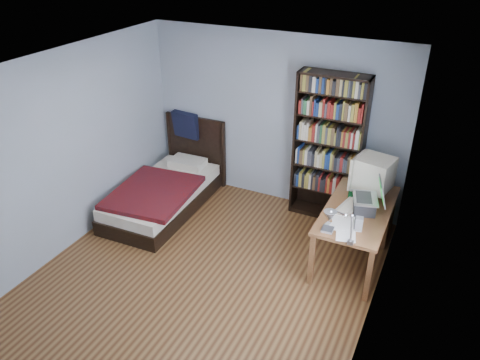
{
  "coord_description": "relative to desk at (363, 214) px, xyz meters",
  "views": [
    {
      "loc": [
        2.29,
        -3.78,
        3.71
      ],
      "look_at": [
        0.2,
        0.54,
        1.09
      ],
      "focal_mm": 35.0,
      "sensor_mm": 36.0,
      "label": 1
    }
  ],
  "objects": [
    {
      "name": "mouse",
      "position": [
        -0.01,
        -0.1,
        0.34
      ],
      "size": [
        0.07,
        0.12,
        0.04
      ],
      "primitive_type": "ellipsoid",
      "color": "silver",
      "rests_on": "desk"
    },
    {
      "name": "desk",
      "position": [
        0.0,
        0.0,
        0.0
      ],
      "size": [
        0.75,
        1.5,
        0.73
      ],
      "color": "brown",
      "rests_on": "floor"
    },
    {
      "name": "soda_can",
      "position": [
        -0.15,
        -0.22,
        0.38
      ],
      "size": [
        0.06,
        0.06,
        0.12
      ],
      "primitive_type": "cylinder",
      "color": "#083B17",
      "rests_on": "desk"
    },
    {
      "name": "laptop",
      "position": [
        0.09,
        -0.45,
        0.44
      ],
      "size": [
        0.45,
        0.43,
        0.45
      ],
      "color": "#2D2D30",
      "rests_on": "desk"
    },
    {
      "name": "external_drive",
      "position": [
        -0.2,
        -1.02,
        0.33
      ],
      "size": [
        0.13,
        0.13,
        0.03
      ],
      "primitive_type": "cube",
      "rotation": [
        0.0,
        0.0,
        0.03
      ],
      "color": "gray",
      "rests_on": "desk"
    },
    {
      "name": "speaker",
      "position": [
        0.1,
        -0.86,
        0.4
      ],
      "size": [
        0.09,
        0.09,
        0.16
      ],
      "primitive_type": "cube",
      "rotation": [
        0.0,
        0.0,
        0.19
      ],
      "color": "gray",
      "rests_on": "desk"
    },
    {
      "name": "keyboard",
      "position": [
        -0.11,
        -0.47,
        0.33
      ],
      "size": [
        0.27,
        0.48,
        0.04
      ],
      "primitive_type": "cube",
      "rotation": [
        0.0,
        0.07,
        -0.21
      ],
      "color": "#C0B5A0",
      "rests_on": "desk"
    },
    {
      "name": "phone_silver",
      "position": [
        -0.24,
        -0.73,
        0.33
      ],
      "size": [
        0.06,
        0.1,
        0.02
      ],
      "primitive_type": "cube",
      "rotation": [
        0.0,
        0.0,
        0.12
      ],
      "color": "#B2B1B6",
      "rests_on": "desk"
    },
    {
      "name": "phone_grey",
      "position": [
        -0.23,
        -0.91,
        0.33
      ],
      "size": [
        0.06,
        0.09,
        0.02
      ],
      "primitive_type": "cube",
      "rotation": [
        0.0,
        0.0,
        -0.24
      ],
      "color": "gray",
      "rests_on": "desk"
    },
    {
      "name": "bed",
      "position": [
        -2.81,
        -0.39,
        -0.16
      ],
      "size": [
        1.16,
        2.08,
        1.16
      ],
      "color": "black",
      "rests_on": "floor"
    },
    {
      "name": "room",
      "position": [
        -1.48,
        -1.52,
        0.84
      ],
      "size": [
        4.2,
        4.24,
        2.5
      ],
      "color": "#4F2D17",
      "rests_on": "ground"
    },
    {
      "name": "desk_lamp",
      "position": [
        -0.03,
        -1.54,
        0.83
      ],
      "size": [
        0.24,
        0.53,
        0.63
      ],
      "color": "#99999E",
      "rests_on": "desk"
    },
    {
      "name": "crt_monitor",
      "position": [
        0.04,
        0.01,
        0.6
      ],
      "size": [
        0.51,
        0.47,
        0.5
      ],
      "color": "beige",
      "rests_on": "desk"
    },
    {
      "name": "bookshelf",
      "position": [
        -0.64,
        0.41,
        0.63
      ],
      "size": [
        0.94,
        0.3,
        2.08
      ],
      "color": "black",
      "rests_on": "floor"
    }
  ]
}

